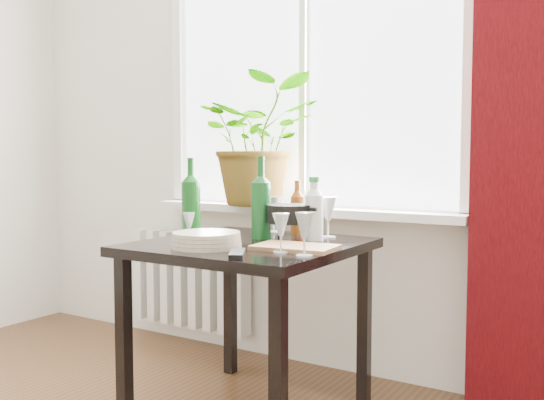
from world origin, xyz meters
The scene contains 19 objects.
window centered at (0.00, 2.22, 1.60)m, with size 1.72×0.08×1.62m.
windowsill centered at (0.00, 2.15, 0.82)m, with size 1.72×0.20×0.04m.
curtain centered at (1.12, 2.12, 1.30)m, with size 0.50×0.12×2.56m.
radiator centered at (-0.75, 2.18, 0.38)m, with size 0.80×0.10×0.55m.
table centered at (0.10, 1.55, 0.65)m, with size 0.85×0.85×0.74m.
potted_plant centered at (-0.21, 2.10, 1.18)m, with size 0.60×0.52×0.67m, color #1E721E.
wine_bottle_left centered at (-0.24, 1.59, 0.92)m, with size 0.08×0.08×0.36m, color #0E4913, non-canonical shape.
wine_bottle_right centered at (0.08, 1.67, 0.92)m, with size 0.08×0.08×0.36m, color #0C4116, non-canonical shape.
bottle_amber centered at (0.14, 1.89, 0.87)m, with size 0.06×0.06×0.25m, color maroon, non-canonical shape.
cleaning_bottle centered at (0.30, 1.75, 0.88)m, with size 0.08×0.08×0.27m, color silver, non-canonical shape.
wineglass_front_right centered at (0.36, 1.37, 0.81)m, with size 0.06×0.06×0.15m, color silver, non-canonical shape.
wineglass_far_right centered at (0.48, 1.34, 0.82)m, with size 0.07×0.07×0.16m, color silver, non-canonical shape.
wineglass_back_center centered at (0.32, 1.85, 0.83)m, with size 0.08×0.08×0.19m, color silver, non-canonical shape.
wineglass_back_left centered at (0.01, 1.88, 0.83)m, with size 0.07×0.07×0.17m, color silver, non-canonical shape.
wineglass_front_left centered at (-0.12, 1.42, 0.80)m, with size 0.05×0.05×0.12m, color #B4B8C2, non-canonical shape.
plate_stack centered at (0.04, 1.34, 0.77)m, with size 0.28×0.28×0.06m, color #BBB39B.
fondue_pot centered at (0.21, 1.70, 0.82)m, with size 0.22×0.20×0.15m, color black, non-canonical shape.
tv_remote centered at (0.27, 1.23, 0.75)m, with size 0.05×0.17×0.02m, color black.
cutting_board centered at (0.36, 1.47, 0.75)m, with size 0.31×0.20×0.02m, color olive.
Camera 1 is at (1.51, -0.53, 1.09)m, focal length 40.00 mm.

